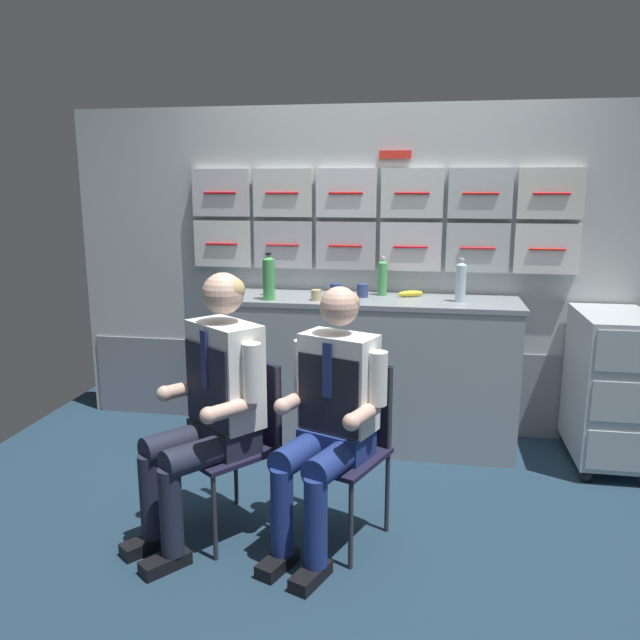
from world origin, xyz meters
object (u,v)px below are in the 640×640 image
Objects in this scene: service_trolley at (609,385)px; folding_chair_center at (347,431)px; water_bottle_tall at (383,277)px; snack_banana at (411,294)px; crew_member_center at (329,411)px; folding_chair_left at (241,427)px; paper_cup_blue at (316,295)px; crew_member_left at (211,397)px.

service_trolley is 1.11× the size of folding_chair_center.
water_bottle_tall is 0.21m from snack_banana.
service_trolley is 1.89m from crew_member_center.
paper_cup_blue is (0.20, 0.98, 0.48)m from folding_chair_left.
folding_chair_left is 1.47m from water_bottle_tall.
folding_chair_center is (0.51, 0.03, 0.00)m from folding_chair_left.
crew_member_left is at bearing -105.04° from paper_cup_blue.
snack_banana is at bearing -8.21° from water_bottle_tall.
crew_member_left is at bearing -150.52° from service_trolley.
paper_cup_blue is at bearing 108.34° from folding_chair_center.
folding_chair_center is at bearing -145.15° from service_trolley.
folding_chair_left is 3.33× the size of water_bottle_tall.
paper_cup_blue is (-1.75, -0.05, 0.50)m from service_trolley.
service_trolley is at bearing 37.54° from crew_member_center.
folding_chair_left is 1.50m from snack_banana.
service_trolley is 3.70× the size of water_bottle_tall.
snack_banana reaches higher than folding_chair_center.
crew_member_left reaches higher than water_bottle_tall.
service_trolley is at bearing 34.85° from folding_chair_center.
water_bottle_tall is at bearing 63.28° from crew_member_left.
folding_chair_left is 1.00× the size of folding_chair_center.
folding_chair_left is 0.66× the size of crew_member_left.
paper_cup_blue is (-0.25, 1.10, 0.33)m from crew_member_center.
folding_chair_left is 1.11m from paper_cup_blue.
crew_member_center is at bearing -77.05° from paper_cup_blue.
crew_member_center reaches higher than water_bottle_tall.
service_trolley is at bearing 1.78° from paper_cup_blue.
crew_member_center is at bearing 0.62° from crew_member_left.
folding_chair_left is 0.24m from crew_member_left.
service_trolley reaches higher than folding_chair_center.
folding_chair_center is 1.33m from water_bottle_tall.
crew_member_center is (-0.06, -0.15, 0.15)m from folding_chair_center.
water_bottle_tall is (0.58, 1.23, 0.57)m from folding_chair_left.
crew_member_left is 1.04× the size of crew_member_center.
paper_cup_blue is at bearing -178.22° from service_trolley.
service_trolley is 2.36m from crew_member_left.
crew_member_center is at bearing -103.40° from snack_banana.
snack_banana is (0.86, 1.33, 0.28)m from crew_member_left.
service_trolley reaches higher than folding_chair_left.
crew_member_left reaches higher than crew_member_center.
crew_member_left is 1.56m from water_bottle_tall.
folding_chair_left is (-1.95, -1.03, 0.01)m from service_trolley.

